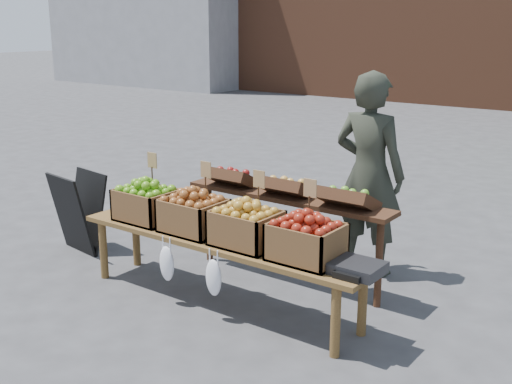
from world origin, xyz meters
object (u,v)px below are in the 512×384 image
Objects in this scene: chalkboard_sign at (79,212)px; weighing_scale at (358,268)px; vendor at (369,174)px; crate_golden_apples at (147,205)px; crate_green_apples at (306,242)px; crate_russet_pears at (193,216)px; display_bench at (220,271)px; back_table at (287,226)px; crate_red_apples at (246,228)px.

chalkboard_sign is 2.41× the size of weighing_scale.
crate_golden_apples is at bearing 43.96° from vendor.
chalkboard_sign is at bearing 177.33° from crate_green_apples.
vendor is at bearing 56.73° from crate_russet_pears.
vendor reaches higher than crate_green_apples.
weighing_scale reaches higher than display_bench.
back_table is at bearing 55.79° from vendor.
crate_green_apples is (2.77, -0.13, 0.30)m from chalkboard_sign.
crate_russet_pears is 1.47× the size of weighing_scale.
display_bench is 5.40× the size of crate_golden_apples.
chalkboard_sign is 1.64× the size of crate_golden_apples.
vendor is 0.89m from back_table.
crate_golden_apples is (1.12, -0.13, 0.30)m from chalkboard_sign.
crate_green_apples is at bearing 98.75° from vendor.
display_bench is at bearing 180.00° from weighing_scale.
crate_golden_apples and crate_green_apples have the same top height.
weighing_scale is (1.08, -0.72, 0.09)m from back_table.
back_table is 0.99m from crate_green_apples.
crate_golden_apples is (-1.45, -1.37, -0.22)m from vendor.
crate_red_apples is 1.00× the size of crate_green_apples.
crate_golden_apples is at bearing 180.00° from crate_red_apples.
crate_green_apples is at bearing 0.00° from crate_russet_pears.
display_bench is 0.93m from crate_green_apples.
vendor reaches higher than crate_russet_pears.
back_table reaches higher than crate_golden_apples.
crate_russet_pears is at bearing 180.00° from display_bench.
vendor is 2.01m from crate_golden_apples.
back_table is (2.12, 0.59, 0.11)m from chalkboard_sign.
back_table reaches higher than crate_red_apples.
crate_russet_pears is at bearing -121.89° from back_table.
back_table is (-0.45, -0.65, -0.41)m from vendor.
back_table is 1.25m from crate_golden_apples.
vendor is 3.72× the size of crate_golden_apples.
vendor reaches higher than weighing_scale.
crate_russet_pears is (-0.28, 0.00, 0.42)m from display_bench.
crate_golden_apples is 0.55m from crate_russet_pears.
display_bench is at bearing 180.00° from crate_red_apples.
weighing_scale is (0.43, 0.00, -0.10)m from crate_green_apples.
vendor is 3.72× the size of crate_green_apples.
crate_golden_apples is 2.08m from weighing_scale.
crate_russet_pears and crate_green_apples have the same top height.
crate_green_apples is (1.10, 0.00, 0.00)m from crate_russet_pears.
crate_green_apples is (0.65, -0.72, 0.19)m from back_table.
crate_green_apples is (0.20, -1.37, -0.22)m from vendor.
vendor is 1.54m from weighing_scale.
vendor is 0.89× the size of back_table.
crate_golden_apples is at bearing 180.00° from crate_russet_pears.
crate_red_apples reaches higher than weighing_scale.
vendor is at bearing 75.66° from crate_red_apples.
display_bench is at bearing 0.00° from crate_russet_pears.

